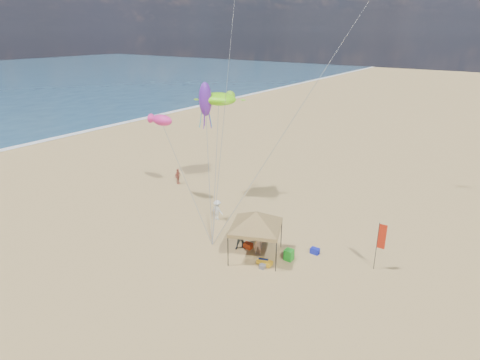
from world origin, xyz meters
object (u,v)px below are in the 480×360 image
(canopy_tent, at_px, (256,213))
(cooler_blue, at_px, (315,251))
(cooler_red, at_px, (248,246))
(person_near_c, at_px, (217,210))
(feather_flag, at_px, (380,239))
(beach_cart, at_px, (265,262))
(person_far_a, at_px, (178,176))
(person_near_a, at_px, (258,243))
(chair_green, at_px, (289,255))
(person_near_b, at_px, (242,237))
(chair_yellow, at_px, (238,230))

(canopy_tent, distance_m, cooler_blue, 4.75)
(canopy_tent, height_order, cooler_blue, canopy_tent)
(cooler_red, bearing_deg, person_near_c, 152.85)
(cooler_red, distance_m, cooler_blue, 4.32)
(feather_flag, xyz_separation_m, beach_cart, (-5.73, -3.45, -1.86))
(person_far_a, bearing_deg, person_near_a, -123.81)
(chair_green, bearing_deg, cooler_blue, 57.95)
(canopy_tent, distance_m, feather_flag, 7.41)
(cooler_blue, height_order, person_near_a, person_near_a)
(person_near_b, bearing_deg, beach_cart, -61.75)
(cooler_blue, distance_m, person_near_a, 3.72)
(chair_green, xyz_separation_m, chair_yellow, (-4.50, 0.80, 0.00))
(cooler_blue, bearing_deg, person_near_c, 178.07)
(canopy_tent, relative_size, cooler_red, 9.95)
(chair_yellow, distance_m, person_near_c, 2.90)
(canopy_tent, bearing_deg, cooler_red, 150.51)
(feather_flag, bearing_deg, person_near_b, -161.57)
(person_near_a, relative_size, person_near_c, 1.00)
(feather_flag, xyz_separation_m, chair_green, (-4.83, -2.06, -1.71))
(chair_green, relative_size, person_far_a, 0.48)
(person_near_b, relative_size, person_far_a, 1.23)
(person_near_c, xyz_separation_m, person_far_a, (-7.64, 3.77, -0.05))
(cooler_blue, distance_m, person_far_a, 16.32)
(cooler_blue, bearing_deg, feather_flag, 6.58)
(chair_yellow, relative_size, person_near_b, 0.39)
(chair_yellow, relative_size, person_near_c, 0.45)
(cooler_blue, distance_m, person_near_c, 8.18)
(feather_flag, distance_m, chair_green, 5.52)
(cooler_red, xyz_separation_m, person_near_b, (-0.30, -0.30, 0.71))
(cooler_red, distance_m, chair_green, 2.88)
(canopy_tent, xyz_separation_m, chair_green, (1.93, 0.83, -2.66))
(person_far_a, bearing_deg, cooler_blue, -112.37)
(person_near_c, bearing_deg, person_near_b, 153.75)
(chair_yellow, bearing_deg, person_near_b, -46.45)
(chair_green, height_order, person_near_b, person_near_b)
(cooler_blue, relative_size, beach_cart, 0.60)
(cooler_red, distance_m, beach_cart, 2.25)
(cooler_blue, xyz_separation_m, chair_yellow, (-5.51, -0.82, 0.16))
(chair_green, bearing_deg, person_near_a, -164.55)
(cooler_blue, bearing_deg, person_far_a, 165.66)
(person_near_b, distance_m, person_far_a, 13.21)
(person_near_b, height_order, person_near_c, person_near_b)
(person_near_c, bearing_deg, cooler_blue, -176.12)
(canopy_tent, distance_m, person_near_a, 2.24)
(chair_green, distance_m, person_near_a, 2.08)
(cooler_blue, xyz_separation_m, chair_green, (-1.01, -1.62, 0.16))
(person_far_a, bearing_deg, beach_cart, -124.93)
(person_near_b, bearing_deg, chair_yellow, 90.98)
(chair_yellow, bearing_deg, beach_cart, -31.35)
(cooler_red, xyz_separation_m, person_near_a, (0.90, -0.24, 0.59))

